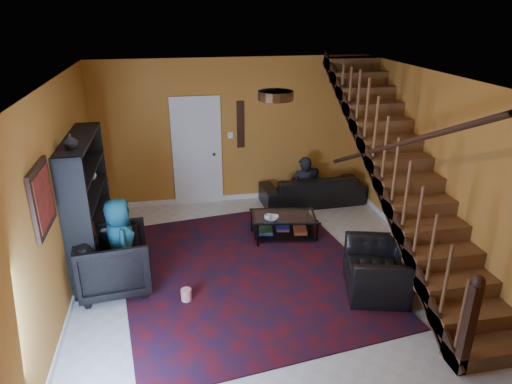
# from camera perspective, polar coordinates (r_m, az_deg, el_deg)

# --- Properties ---
(floor) EXTENTS (5.50, 5.50, 0.00)m
(floor) POSITION_cam_1_polar(r_m,az_deg,el_deg) (6.90, 0.56, -9.77)
(floor) COLOR beige
(floor) RESTS_ON ground
(room) EXTENTS (5.50, 5.50, 5.50)m
(room) POSITION_cam_1_polar(r_m,az_deg,el_deg) (7.93, -10.88, -5.23)
(room) COLOR #BC7429
(room) RESTS_ON ground
(staircase) EXTENTS (0.95, 5.02, 3.18)m
(staircase) POSITION_cam_1_polar(r_m,az_deg,el_deg) (6.98, 17.97, 2.25)
(staircase) COLOR brown
(staircase) RESTS_ON floor
(bookshelf) EXTENTS (0.35, 1.80, 2.00)m
(bookshelf) POSITION_cam_1_polar(r_m,az_deg,el_deg) (6.99, -20.16, -1.85)
(bookshelf) COLOR black
(bookshelf) RESTS_ON floor
(door) EXTENTS (0.82, 0.05, 2.05)m
(door) POSITION_cam_1_polar(r_m,az_deg,el_deg) (8.87, -7.35, 4.81)
(door) COLOR silver
(door) RESTS_ON floor
(framed_picture) EXTENTS (0.04, 0.74, 0.74)m
(framed_picture) POSITION_cam_1_polar(r_m,az_deg,el_deg) (5.38, -25.18, -0.73)
(framed_picture) COLOR maroon
(framed_picture) RESTS_ON room
(wall_hanging) EXTENTS (0.14, 0.03, 0.90)m
(wall_hanging) POSITION_cam_1_polar(r_m,az_deg,el_deg) (8.82, -1.95, 8.42)
(wall_hanging) COLOR black
(wall_hanging) RESTS_ON room
(ceiling_fixture) EXTENTS (0.40, 0.40, 0.10)m
(ceiling_fixture) POSITION_cam_1_polar(r_m,az_deg,el_deg) (5.15, 2.46, 11.97)
(ceiling_fixture) COLOR #3F2814
(ceiling_fixture) RESTS_ON room
(rug) EXTENTS (3.98, 4.40, 0.02)m
(rug) POSITION_cam_1_polar(r_m,az_deg,el_deg) (6.87, -1.32, -9.83)
(rug) COLOR #410B0F
(rug) RESTS_ON floor
(sofa) EXTENTS (2.03, 0.87, 0.58)m
(sofa) POSITION_cam_1_polar(r_m,az_deg,el_deg) (9.10, 7.00, 0.39)
(sofa) COLOR black
(sofa) RESTS_ON floor
(armchair_left) EXTENTS (1.04, 1.02, 0.86)m
(armchair_left) POSITION_cam_1_polar(r_m,az_deg,el_deg) (6.57, -17.29, -8.26)
(armchair_left) COLOR black
(armchair_left) RESTS_ON floor
(armchair_right) EXTENTS (1.12, 1.21, 0.66)m
(armchair_right) POSITION_cam_1_polar(r_m,az_deg,el_deg) (6.50, 15.34, -9.43)
(armchair_right) COLOR black
(armchair_right) RESTS_ON floor
(person_adult_a) EXTENTS (0.55, 0.40, 1.40)m
(person_adult_a) POSITION_cam_1_polar(r_m,az_deg,el_deg) (9.12, 5.93, 0.21)
(person_adult_a) COLOR black
(person_adult_a) RESTS_ON sofa
(person_adult_b) EXTENTS (0.61, 0.50, 1.17)m
(person_adult_b) POSITION_cam_1_polar(r_m,az_deg,el_deg) (9.21, 6.86, -0.40)
(person_adult_b) COLOR black
(person_adult_b) RESTS_ON sofa
(person_child) EXTENTS (0.56, 0.72, 1.31)m
(person_child) POSITION_cam_1_polar(r_m,az_deg,el_deg) (6.53, -16.57, -6.14)
(person_child) COLOR #195261
(person_child) RESTS_ON armchair_left
(coffee_table) EXTENTS (1.15, 0.79, 0.40)m
(coffee_table) POSITION_cam_1_polar(r_m,az_deg,el_deg) (7.73, 3.48, -4.12)
(coffee_table) COLOR black
(coffee_table) RESTS_ON floor
(cup_a) EXTENTS (0.12, 0.12, 0.09)m
(cup_a) POSITION_cam_1_polar(r_m,az_deg,el_deg) (7.47, 1.47, -3.18)
(cup_a) COLOR #999999
(cup_a) RESTS_ON coffee_table
(cup_b) EXTENTS (0.09, 0.09, 0.09)m
(cup_b) POSITION_cam_1_polar(r_m,az_deg,el_deg) (7.48, 1.55, -3.17)
(cup_b) COLOR #999999
(cup_b) RESTS_ON coffee_table
(bowl) EXTENTS (0.30, 0.30, 0.06)m
(bowl) POSITION_cam_1_polar(r_m,az_deg,el_deg) (7.49, 1.96, -3.27)
(bowl) COLOR #999999
(bowl) RESTS_ON coffee_table
(vase) EXTENTS (0.18, 0.18, 0.19)m
(vase) POSITION_cam_1_polar(r_m,az_deg,el_deg) (6.16, -22.18, 5.92)
(vase) COLOR #999999
(vase) RESTS_ON bookshelf
(popcorn_bucket) EXTENTS (0.18, 0.18, 0.16)m
(popcorn_bucket) POSITION_cam_1_polar(r_m,az_deg,el_deg) (6.28, -8.71, -12.56)
(popcorn_bucket) COLOR red
(popcorn_bucket) RESTS_ON rug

